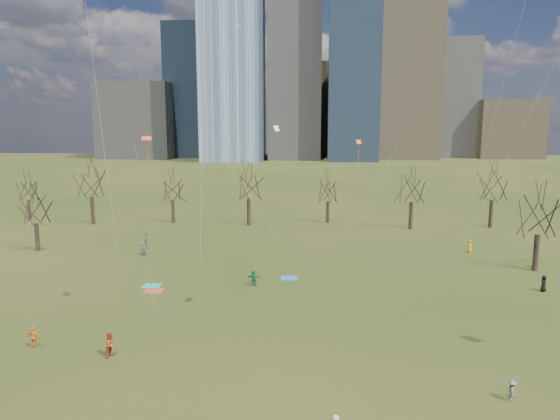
# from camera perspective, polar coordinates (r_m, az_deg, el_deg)

# --- Properties ---
(ground) EXTENTS (500.00, 500.00, 0.00)m
(ground) POSITION_cam_1_polar(r_m,az_deg,el_deg) (37.05, -1.52, -13.81)
(ground) COLOR black
(ground) RESTS_ON ground
(downtown_skyline) EXTENTS (212.50, 78.00, 118.00)m
(downtown_skyline) POSITION_cam_1_polar(r_m,az_deg,el_deg) (245.81, 3.22, 15.02)
(downtown_skyline) COLOR slate
(downtown_skyline) RESTS_ON ground
(bare_tree_row) EXTENTS (113.04, 29.80, 9.50)m
(bare_tree_row) POSITION_cam_1_polar(r_m,az_deg,el_deg) (71.70, 1.53, 2.56)
(bare_tree_row) COLOR black
(bare_tree_row) RESTS_ON ground
(blanket_teal) EXTENTS (1.60, 1.50, 0.03)m
(blanket_teal) POSITION_cam_1_polar(r_m,az_deg,el_deg) (48.56, -14.46, -8.40)
(blanket_teal) COLOR teal
(blanket_teal) RESTS_ON ground
(blanket_navy) EXTENTS (1.60, 1.50, 0.03)m
(blanket_navy) POSITION_cam_1_polar(r_m,az_deg,el_deg) (49.44, 1.04, -7.78)
(blanket_navy) COLOR #2459A9
(blanket_navy) RESTS_ON ground
(blanket_crimson) EXTENTS (1.60, 1.50, 0.03)m
(blanket_crimson) POSITION_cam_1_polar(r_m,az_deg,el_deg) (47.15, -14.25, -8.93)
(blanket_crimson) COLOR #B34123
(blanket_crimson) RESTS_ON ground
(person_2) EXTENTS (0.83, 0.96, 1.67)m
(person_2) POSITION_cam_1_polar(r_m,az_deg,el_deg) (34.89, -18.76, -14.35)
(person_2) COLOR red
(person_2) RESTS_ON ground
(person_3) EXTENTS (0.46, 0.77, 1.16)m
(person_3) POSITION_cam_1_polar(r_m,az_deg,el_deg) (31.21, 25.00, -18.20)
(person_3) COLOR #5D5E62
(person_3) RESTS_ON ground
(person_4) EXTENTS (0.91, 0.53, 1.45)m
(person_4) POSITION_cam_1_polar(r_m,az_deg,el_deg) (38.18, -26.32, -12.92)
(person_4) COLOR orange
(person_4) RESTS_ON ground
(person_5) EXTENTS (1.43, 0.50, 1.52)m
(person_5) POSITION_cam_1_polar(r_m,az_deg,el_deg) (47.10, -3.01, -7.72)
(person_5) COLOR #19703C
(person_5) RESTS_ON ground
(person_6) EXTENTS (0.85, 0.86, 1.50)m
(person_6) POSITION_cam_1_polar(r_m,az_deg,el_deg) (51.22, 27.92, -7.43)
(person_6) COLOR black
(person_6) RESTS_ON ground
(person_11) EXTENTS (1.30, 1.25, 1.48)m
(person_11) POSITION_cam_1_polar(r_m,az_deg,el_deg) (60.02, -15.34, -4.33)
(person_11) COLOR slate
(person_11) RESTS_ON ground
(person_12) EXTENTS (0.75, 0.90, 1.57)m
(person_12) POSITION_cam_1_polar(r_m,az_deg,el_deg) (63.30, 20.85, -3.86)
(person_12) COLOR orange
(person_12) RESTS_ON ground
(person_13) EXTENTS (0.65, 0.71, 1.64)m
(person_13) POSITION_cam_1_polar(r_m,az_deg,el_deg) (64.88, -15.04, -3.23)
(person_13) COLOR #17683D
(person_13) RESTS_ON ground
(kites_airborne) EXTENTS (58.96, 45.11, 31.64)m
(kites_airborne) POSITION_cam_1_polar(r_m,az_deg,el_deg) (45.90, 1.77, 8.95)
(kites_airborne) COLOR #FF4C15
(kites_airborne) RESTS_ON ground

